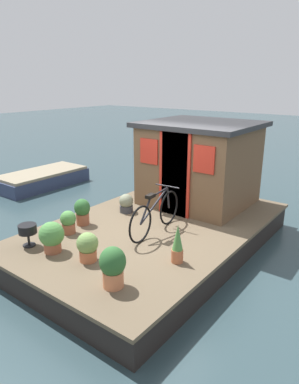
{
  "coord_description": "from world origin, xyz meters",
  "views": [
    {
      "loc": [
        -5.04,
        -3.7,
        3.15
      ],
      "look_at": [
        -0.2,
        0.0,
        1.2
      ],
      "focal_mm": 32.67,
      "sensor_mm": 36.0,
      "label": 1
    }
  ],
  "objects_px": {
    "potted_plant_sage": "(88,246)",
    "potted_plant_geranium": "(82,211)",
    "potted_plant_succulent": "(52,236)",
    "bicycle": "(156,214)",
    "potted_plant_rosemary": "(68,222)",
    "potted_plant_ivy": "(126,203)",
    "houseboat_cabin": "(199,163)",
    "potted_plant_thyme": "(177,245)",
    "charcoal_grill": "(28,230)",
    "potted_plant_basil": "(113,266)",
    "dinghy_boat": "(42,179)"
  },
  "relations": [
    {
      "from": "potted_plant_succulent",
      "to": "potted_plant_geranium",
      "type": "relative_size",
      "value": 1.0
    },
    {
      "from": "potted_plant_geranium",
      "to": "potted_plant_sage",
      "type": "xyz_separation_m",
      "value": [
        -0.93,
        -1.14,
        -0.03
      ]
    },
    {
      "from": "houseboat_cabin",
      "to": "dinghy_boat",
      "type": "bearing_deg",
      "value": 93.54
    },
    {
      "from": "houseboat_cabin",
      "to": "potted_plant_geranium",
      "type": "bearing_deg",
      "value": 155.76
    },
    {
      "from": "houseboat_cabin",
      "to": "potted_plant_sage",
      "type": "height_order",
      "value": "houseboat_cabin"
    },
    {
      "from": "potted_plant_succulent",
      "to": "potted_plant_thyme",
      "type": "relative_size",
      "value": 0.84
    },
    {
      "from": "potted_plant_basil",
      "to": "bicycle",
      "type": "bearing_deg",
      "value": 18.54
    },
    {
      "from": "potted_plant_thyme",
      "to": "charcoal_grill",
      "type": "distance_m",
      "value": 2.51
    },
    {
      "from": "charcoal_grill",
      "to": "potted_plant_rosemary",
      "type": "bearing_deg",
      "value": -10.07
    },
    {
      "from": "potted_plant_geranium",
      "to": "charcoal_grill",
      "type": "distance_m",
      "value": 1.18
    },
    {
      "from": "potted_plant_succulent",
      "to": "potted_plant_rosemary",
      "type": "bearing_deg",
      "value": 29.48
    },
    {
      "from": "potted_plant_geranium",
      "to": "potted_plant_ivy",
      "type": "xyz_separation_m",
      "value": [
        1.01,
        -0.23,
        -0.08
      ]
    },
    {
      "from": "potted_plant_succulent",
      "to": "dinghy_boat",
      "type": "xyz_separation_m",
      "value": [
        3.21,
        4.69,
        -0.54
      ]
    },
    {
      "from": "bicycle",
      "to": "charcoal_grill",
      "type": "xyz_separation_m",
      "value": [
        -1.72,
        1.37,
        -0.09
      ]
    },
    {
      "from": "potted_plant_geranium",
      "to": "potted_plant_rosemary",
      "type": "height_order",
      "value": "potted_plant_geranium"
    },
    {
      "from": "dinghy_boat",
      "to": "potted_plant_basil",
      "type": "bearing_deg",
      "value": -118.56
    },
    {
      "from": "potted_plant_succulent",
      "to": "dinghy_boat",
      "type": "relative_size",
      "value": 0.19
    },
    {
      "from": "charcoal_grill",
      "to": "potted_plant_sage",
      "type": "bearing_deg",
      "value": -77.77
    },
    {
      "from": "bicycle",
      "to": "potted_plant_basil",
      "type": "height_order",
      "value": "bicycle"
    },
    {
      "from": "bicycle",
      "to": "potted_plant_basil",
      "type": "distance_m",
      "value": 1.85
    },
    {
      "from": "houseboat_cabin",
      "to": "potted_plant_thyme",
      "type": "height_order",
      "value": "houseboat_cabin"
    },
    {
      "from": "bicycle",
      "to": "potted_plant_geranium",
      "type": "bearing_deg",
      "value": 111.79
    },
    {
      "from": "houseboat_cabin",
      "to": "potted_plant_rosemary",
      "type": "height_order",
      "value": "houseboat_cabin"
    },
    {
      "from": "bicycle",
      "to": "potted_plant_ivy",
      "type": "distance_m",
      "value": 1.22
    },
    {
      "from": "potted_plant_basil",
      "to": "potted_plant_ivy",
      "type": "height_order",
      "value": "potted_plant_basil"
    },
    {
      "from": "houseboat_cabin",
      "to": "potted_plant_basil",
      "type": "distance_m",
      "value": 3.82
    },
    {
      "from": "potted_plant_geranium",
      "to": "potted_plant_rosemary",
      "type": "xyz_separation_m",
      "value": [
        -0.44,
        -0.11,
        -0.05
      ]
    },
    {
      "from": "potted_plant_succulent",
      "to": "bicycle",
      "type": "bearing_deg",
      "value": -28.53
    },
    {
      "from": "potted_plant_sage",
      "to": "charcoal_grill",
      "type": "height_order",
      "value": "potted_plant_sage"
    },
    {
      "from": "potted_plant_succulent",
      "to": "potted_plant_sage",
      "type": "xyz_separation_m",
      "value": [
        0.15,
        -0.67,
        -0.03
      ]
    },
    {
      "from": "potted_plant_rosemary",
      "to": "potted_plant_ivy",
      "type": "bearing_deg",
      "value": -4.93
    },
    {
      "from": "potted_plant_succulent",
      "to": "potted_plant_thyme",
      "type": "xyz_separation_m",
      "value": [
        0.94,
        -1.78,
        0.02
      ]
    },
    {
      "from": "potted_plant_basil",
      "to": "potted_plant_thyme",
      "type": "height_order",
      "value": "potted_plant_thyme"
    },
    {
      "from": "houseboat_cabin",
      "to": "charcoal_grill",
      "type": "xyz_separation_m",
      "value": [
        -3.65,
        1.14,
        -0.63
      ]
    },
    {
      "from": "potted_plant_sage",
      "to": "dinghy_boat",
      "type": "bearing_deg",
      "value": 60.25
    },
    {
      "from": "bicycle",
      "to": "potted_plant_basil",
      "type": "bearing_deg",
      "value": -161.46
    },
    {
      "from": "houseboat_cabin",
      "to": "potted_plant_basil",
      "type": "xyz_separation_m",
      "value": [
        -3.68,
        -0.82,
        -0.61
      ]
    },
    {
      "from": "bicycle",
      "to": "potted_plant_succulent",
      "type": "distance_m",
      "value": 1.84
    },
    {
      "from": "potted_plant_sage",
      "to": "potted_plant_ivy",
      "type": "relative_size",
      "value": 1.17
    },
    {
      "from": "potted_plant_geranium",
      "to": "potted_plant_sage",
      "type": "relative_size",
      "value": 1.11
    },
    {
      "from": "potted_plant_succulent",
      "to": "charcoal_grill",
      "type": "height_order",
      "value": "potted_plant_succulent"
    },
    {
      "from": "potted_plant_sage",
      "to": "potted_plant_geranium",
      "type": "bearing_deg",
      "value": 50.8
    },
    {
      "from": "houseboat_cabin",
      "to": "charcoal_grill",
      "type": "bearing_deg",
      "value": 162.7
    },
    {
      "from": "potted_plant_succulent",
      "to": "potted_plant_rosemary",
      "type": "height_order",
      "value": "potted_plant_succulent"
    },
    {
      "from": "potted_plant_rosemary",
      "to": "potted_plant_ivy",
      "type": "height_order",
      "value": "potted_plant_rosemary"
    },
    {
      "from": "potted_plant_succulent",
      "to": "potted_plant_basil",
      "type": "height_order",
      "value": "potted_plant_basil"
    },
    {
      "from": "bicycle",
      "to": "potted_plant_rosemary",
      "type": "bearing_deg",
      "value": 128.19
    },
    {
      "from": "houseboat_cabin",
      "to": "potted_plant_sage",
      "type": "relative_size",
      "value": 5.09
    },
    {
      "from": "potted_plant_basil",
      "to": "charcoal_grill",
      "type": "xyz_separation_m",
      "value": [
        0.03,
        1.96,
        -0.03
      ]
    },
    {
      "from": "bicycle",
      "to": "potted_plant_ivy",
      "type": "height_order",
      "value": "bicycle"
    }
  ]
}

